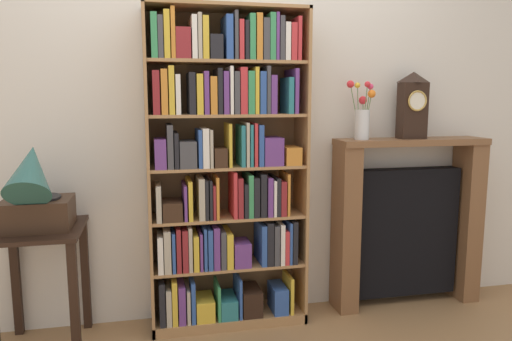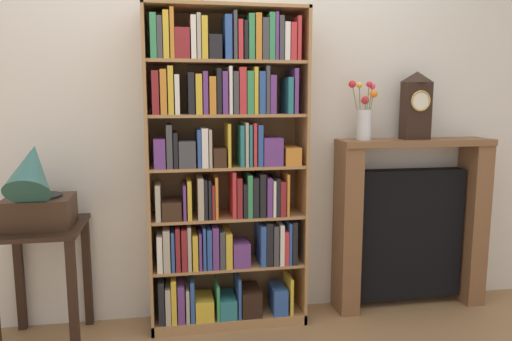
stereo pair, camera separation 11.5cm
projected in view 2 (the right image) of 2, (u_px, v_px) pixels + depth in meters
ground_plane at (231, 333)px, 2.85m from camera, size 7.58×6.40×0.02m
wall_back at (237, 102)px, 2.98m from camera, size 4.58×0.08×2.66m
bookshelf at (225, 173)px, 2.84m from camera, size 0.92×0.28×1.86m
side_table_left at (42, 259)px, 2.63m from camera, size 0.44×0.50×0.68m
gramophone at (35, 191)px, 2.52m from camera, size 0.34×0.42×0.51m
fireplace_mantel at (410, 225)px, 3.15m from camera, size 0.99×0.24×1.10m
mantel_clock at (416, 105)px, 3.01m from camera, size 0.17×0.11×0.42m
flower_vase at (364, 117)px, 2.97m from camera, size 0.15×0.15×0.36m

